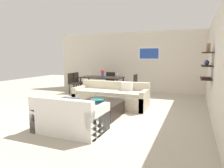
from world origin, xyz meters
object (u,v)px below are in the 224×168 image
coffee_table (99,109)px  dining_chair_right_far (133,84)px  loveseat_white (70,118)px  wine_glass_left_far (89,74)px  sofa_beige (111,97)px  dining_table (102,79)px  wine_glass_head (105,73)px  dining_chair_head (110,80)px  wine_glass_right_far (118,74)px  centerpiece_vase (103,73)px  apple_on_coffee_table (91,100)px  decorative_bowl (97,100)px  dining_chair_left_near (73,82)px  dining_chair_left_far (78,81)px  wine_glass_left_near (87,74)px

coffee_table → dining_chair_right_far: size_ratio=1.23×
loveseat_white → wine_glass_left_far: bearing=113.2°
sofa_beige → dining_table: sofa_beige is taller
dining_chair_right_far → wine_glass_head: wine_glass_head is taller
dining_chair_head → wine_glass_right_far: size_ratio=5.07×
wine_glass_right_far → centerpiece_vase: 0.64m
sofa_beige → coffee_table: sofa_beige is taller
dining_table → apple_on_coffee_table: bearing=-71.0°
decorative_bowl → wine_glass_left_far: wine_glass_left_far is taller
decorative_bowl → dining_chair_right_far: dining_chair_right_far is taller
dining_chair_left_near → centerpiece_vase: size_ratio=2.76×
dining_chair_head → wine_glass_head: bearing=-90.0°
decorative_bowl → dining_chair_left_near: bearing=132.7°
coffee_table → dining_chair_left_near: dining_chair_left_near is taller
loveseat_white → wine_glass_head: size_ratio=8.73×
dining_chair_left_far → wine_glass_right_far: (1.95, -0.09, 0.36)m
dining_chair_left_far → wine_glass_left_far: bearing=-8.0°
coffee_table → dining_chair_right_far: bearing=89.6°
dining_chair_head → centerpiece_vase: 0.92m
dining_chair_left_far → wine_glass_left_near: (0.63, -0.30, 0.37)m
loveseat_white → apple_on_coffee_table: size_ratio=18.51×
loveseat_white → dining_chair_right_far: (0.10, 4.39, 0.21)m
wine_glass_head → wine_glass_right_far: wine_glass_right_far is taller
wine_glass_head → centerpiece_vase: size_ratio=0.52×
apple_on_coffee_table → wine_glass_head: size_ratio=0.47×
decorative_bowl → dining_table: bearing=112.3°
wine_glass_left_far → wine_glass_head: (0.66, 0.27, 0.01)m
decorative_bowl → dining_chair_left_far: (-2.46, 3.06, 0.09)m
loveseat_white → decorative_bowl: 1.34m
loveseat_white → wine_glass_left_far: 4.71m
dining_chair_head → wine_glass_left_near: bearing=-124.8°
dining_chair_right_far → wine_glass_left_far: size_ratio=5.48×
wine_glass_left_far → decorative_bowl: bearing=-58.3°
centerpiece_vase → wine_glass_head: bearing=94.6°
apple_on_coffee_table → centerpiece_vase: bearing=108.4°
dining_chair_right_far → centerpiece_vase: bearing=-172.1°
decorative_bowl → dining_chair_right_far: (0.11, 3.06, 0.09)m
coffee_table → wine_glass_left_far: (-1.92, 3.02, 0.67)m
wine_glass_right_far → centerpiece_vase: (-0.63, -0.09, 0.06)m
wine_glass_left_near → centerpiece_vase: (0.69, 0.13, 0.06)m
loveseat_white → dining_chair_right_far: dining_chair_right_far is taller
loveseat_white → decorative_bowl: bearing=90.5°
apple_on_coffee_table → dining_chair_left_near: (-2.29, 2.72, 0.09)m
loveseat_white → wine_glass_left_near: 4.52m
decorative_bowl → apple_on_coffee_table: size_ratio=4.85×
dining_chair_head → dining_chair_right_far: 1.44m
wine_glass_left_near → wine_glass_head: wine_glass_left_near is taller
apple_on_coffee_table → dining_chair_left_far: dining_chair_left_far is taller
loveseat_white → centerpiece_vase: size_ratio=4.55×
dining_chair_left_near → sofa_beige: bearing=-33.3°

